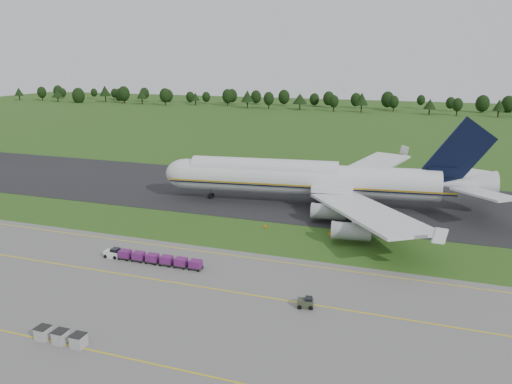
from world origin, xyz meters
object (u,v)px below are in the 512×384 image
at_px(aircraft, 313,179).
at_px(utility_cart, 305,303).
at_px(baggage_train, 151,258).
at_px(edge_markers, 297,230).
at_px(uld_row, 61,337).

distance_m(aircraft, utility_cart, 46.70).
distance_m(aircraft, baggage_train, 43.00).
xyz_separation_m(aircraft, baggage_train, (-16.52, -39.41, -4.79)).
xyz_separation_m(aircraft, edge_markers, (1.29, -18.06, -5.37)).
distance_m(utility_cart, uld_row, 29.23).
relative_size(aircraft, baggage_train, 4.19).
xyz_separation_m(utility_cart, uld_row, (-23.87, -16.87, 0.21)).
bearing_deg(uld_row, edge_markers, 70.47).
relative_size(utility_cart, uld_row, 0.35).
bearing_deg(uld_row, utility_cart, 35.24).
height_order(utility_cart, edge_markers, utility_cart).
relative_size(utility_cart, edge_markers, 0.18).
distance_m(baggage_train, utility_cart, 26.68).
relative_size(baggage_train, utility_cart, 7.63).
distance_m(baggage_train, uld_row, 23.01).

